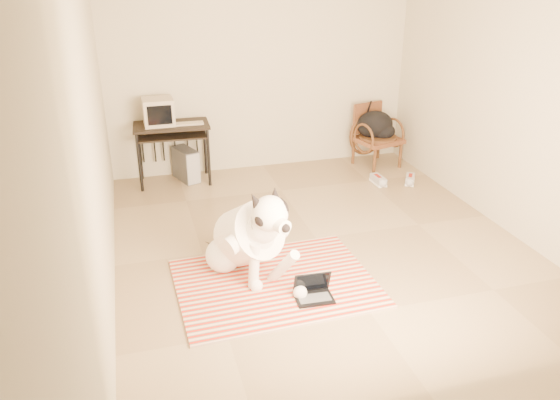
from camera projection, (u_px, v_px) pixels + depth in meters
name	position (u px, v px, depth m)	size (l,w,h in m)	color
floor	(316.00, 239.00, 5.61)	(4.50, 4.50, 0.00)	#98805D
wall_back	(261.00, 67.00, 7.04)	(4.50, 4.50, 0.00)	beige
wall_front	(454.00, 208.00, 3.08)	(4.50, 4.50, 0.00)	beige
wall_left	(95.00, 127.00, 4.56)	(4.50, 4.50, 0.00)	beige
wall_right	(505.00, 96.00, 5.56)	(4.50, 4.50, 0.00)	beige
rug	(275.00, 283.00, 4.83)	(1.75, 1.36, 0.02)	red
dog	(249.00, 237.00, 4.82)	(0.76, 1.19, 0.96)	white
laptop	(313.00, 291.00, 4.59)	(0.33, 0.24, 0.22)	black
computer_desk	(172.00, 133.00, 6.75)	(0.94, 0.55, 0.77)	black
crt_monitor	(158.00, 112.00, 6.63)	(0.37, 0.36, 0.33)	#B2A38C
desk_keyboard	(189.00, 124.00, 6.71)	(0.34, 0.13, 0.02)	#B2A38C
pc_tower	(186.00, 164.00, 7.01)	(0.33, 0.48, 0.42)	#4C4C4F
rattan_chair	(375.00, 135.00, 7.46)	(0.67, 0.66, 0.83)	brown
backpack	(376.00, 126.00, 7.41)	(0.50, 0.43, 0.37)	black
sneaker_left	(378.00, 180.00, 6.96)	(0.12, 0.29, 0.10)	white
sneaker_right	(410.00, 180.00, 6.98)	(0.24, 0.29, 0.10)	white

